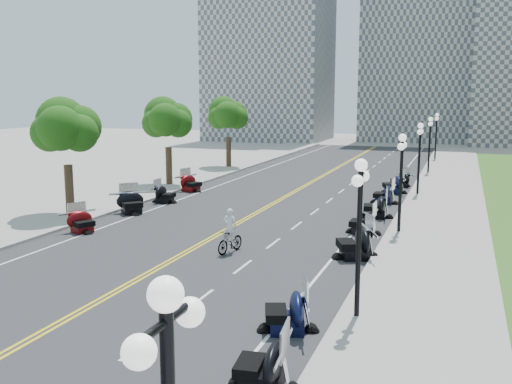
% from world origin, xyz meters
% --- Properties ---
extents(ground, '(160.00, 160.00, 0.00)m').
position_xyz_m(ground, '(0.00, 0.00, 0.00)').
color(ground, gray).
extents(road, '(16.00, 90.00, 0.01)m').
position_xyz_m(road, '(0.00, 10.00, 0.00)').
color(road, '#333335').
rests_on(road, ground).
extents(centerline_yellow_a, '(0.12, 90.00, 0.00)m').
position_xyz_m(centerline_yellow_a, '(-0.12, 10.00, 0.01)').
color(centerline_yellow_a, yellow).
rests_on(centerline_yellow_a, road).
extents(centerline_yellow_b, '(0.12, 90.00, 0.00)m').
position_xyz_m(centerline_yellow_b, '(0.12, 10.00, 0.01)').
color(centerline_yellow_b, yellow).
rests_on(centerline_yellow_b, road).
extents(edge_line_north, '(0.12, 90.00, 0.00)m').
position_xyz_m(edge_line_north, '(6.40, 10.00, 0.01)').
color(edge_line_north, white).
rests_on(edge_line_north, road).
extents(edge_line_south, '(0.12, 90.00, 0.00)m').
position_xyz_m(edge_line_south, '(-6.40, 10.00, 0.01)').
color(edge_line_south, white).
rests_on(edge_line_south, road).
extents(lane_dash_3, '(0.12, 2.00, 0.00)m').
position_xyz_m(lane_dash_3, '(3.20, -12.00, 0.01)').
color(lane_dash_3, white).
rests_on(lane_dash_3, road).
extents(lane_dash_4, '(0.12, 2.00, 0.00)m').
position_xyz_m(lane_dash_4, '(3.20, -8.00, 0.01)').
color(lane_dash_4, white).
rests_on(lane_dash_4, road).
extents(lane_dash_5, '(0.12, 2.00, 0.00)m').
position_xyz_m(lane_dash_5, '(3.20, -4.00, 0.01)').
color(lane_dash_5, white).
rests_on(lane_dash_5, road).
extents(lane_dash_6, '(0.12, 2.00, 0.00)m').
position_xyz_m(lane_dash_6, '(3.20, 0.00, 0.01)').
color(lane_dash_6, white).
rests_on(lane_dash_6, road).
extents(lane_dash_7, '(0.12, 2.00, 0.00)m').
position_xyz_m(lane_dash_7, '(3.20, 4.00, 0.01)').
color(lane_dash_7, white).
rests_on(lane_dash_7, road).
extents(lane_dash_8, '(0.12, 2.00, 0.00)m').
position_xyz_m(lane_dash_8, '(3.20, 8.00, 0.01)').
color(lane_dash_8, white).
rests_on(lane_dash_8, road).
extents(lane_dash_9, '(0.12, 2.00, 0.00)m').
position_xyz_m(lane_dash_9, '(3.20, 12.00, 0.01)').
color(lane_dash_9, white).
rests_on(lane_dash_9, road).
extents(lane_dash_10, '(0.12, 2.00, 0.00)m').
position_xyz_m(lane_dash_10, '(3.20, 16.00, 0.01)').
color(lane_dash_10, white).
rests_on(lane_dash_10, road).
extents(lane_dash_11, '(0.12, 2.00, 0.00)m').
position_xyz_m(lane_dash_11, '(3.20, 20.00, 0.01)').
color(lane_dash_11, white).
rests_on(lane_dash_11, road).
extents(lane_dash_12, '(0.12, 2.00, 0.00)m').
position_xyz_m(lane_dash_12, '(3.20, 24.00, 0.01)').
color(lane_dash_12, white).
rests_on(lane_dash_12, road).
extents(lane_dash_13, '(0.12, 2.00, 0.00)m').
position_xyz_m(lane_dash_13, '(3.20, 28.00, 0.01)').
color(lane_dash_13, white).
rests_on(lane_dash_13, road).
extents(lane_dash_14, '(0.12, 2.00, 0.00)m').
position_xyz_m(lane_dash_14, '(3.20, 32.00, 0.01)').
color(lane_dash_14, white).
rests_on(lane_dash_14, road).
extents(lane_dash_15, '(0.12, 2.00, 0.00)m').
position_xyz_m(lane_dash_15, '(3.20, 36.00, 0.01)').
color(lane_dash_15, white).
rests_on(lane_dash_15, road).
extents(lane_dash_16, '(0.12, 2.00, 0.00)m').
position_xyz_m(lane_dash_16, '(3.20, 40.00, 0.01)').
color(lane_dash_16, white).
rests_on(lane_dash_16, road).
extents(lane_dash_17, '(0.12, 2.00, 0.00)m').
position_xyz_m(lane_dash_17, '(3.20, 44.00, 0.01)').
color(lane_dash_17, white).
rests_on(lane_dash_17, road).
extents(lane_dash_18, '(0.12, 2.00, 0.00)m').
position_xyz_m(lane_dash_18, '(3.20, 48.00, 0.01)').
color(lane_dash_18, white).
rests_on(lane_dash_18, road).
extents(lane_dash_19, '(0.12, 2.00, 0.00)m').
position_xyz_m(lane_dash_19, '(3.20, 52.00, 0.01)').
color(lane_dash_19, white).
rests_on(lane_dash_19, road).
extents(sidewalk_north, '(5.00, 90.00, 0.15)m').
position_xyz_m(sidewalk_north, '(10.50, 10.00, 0.07)').
color(sidewalk_north, '#9E9991').
rests_on(sidewalk_north, ground).
extents(sidewalk_south, '(5.00, 90.00, 0.15)m').
position_xyz_m(sidewalk_south, '(-10.50, 10.00, 0.07)').
color(sidewalk_south, '#9E9991').
rests_on(sidewalk_south, ground).
extents(distant_block_a, '(18.00, 14.00, 26.00)m').
position_xyz_m(distant_block_a, '(-18.00, 62.00, 13.00)').
color(distant_block_a, gray).
rests_on(distant_block_a, ground).
extents(distant_block_b, '(16.00, 12.00, 30.00)m').
position_xyz_m(distant_block_b, '(4.00, 68.00, 15.00)').
color(distant_block_b, gray).
rests_on(distant_block_b, ground).
extents(street_lamp_1, '(0.50, 1.20, 4.90)m').
position_xyz_m(street_lamp_1, '(8.60, -8.00, 2.60)').
color(street_lamp_1, black).
rests_on(street_lamp_1, sidewalk_north).
extents(street_lamp_2, '(0.50, 1.20, 4.90)m').
position_xyz_m(street_lamp_2, '(8.60, 4.00, 2.60)').
color(street_lamp_2, black).
rests_on(street_lamp_2, sidewalk_north).
extents(street_lamp_3, '(0.50, 1.20, 4.90)m').
position_xyz_m(street_lamp_3, '(8.60, 16.00, 2.60)').
color(street_lamp_3, black).
rests_on(street_lamp_3, sidewalk_north).
extents(street_lamp_4, '(0.50, 1.20, 4.90)m').
position_xyz_m(street_lamp_4, '(8.60, 28.00, 2.60)').
color(street_lamp_4, black).
rests_on(street_lamp_4, sidewalk_north).
extents(street_lamp_5, '(0.50, 1.20, 4.90)m').
position_xyz_m(street_lamp_5, '(8.60, 40.00, 2.60)').
color(street_lamp_5, black).
rests_on(street_lamp_5, sidewalk_north).
extents(tree_2, '(4.80, 4.80, 9.20)m').
position_xyz_m(tree_2, '(-10.00, 2.00, 4.75)').
color(tree_2, '#235619').
rests_on(tree_2, sidewalk_south).
extents(tree_3, '(4.80, 4.80, 9.20)m').
position_xyz_m(tree_3, '(-10.00, 14.00, 4.75)').
color(tree_3, '#235619').
rests_on(tree_3, sidewalk_south).
extents(tree_4, '(4.80, 4.80, 9.20)m').
position_xyz_m(tree_4, '(-10.00, 26.00, 4.75)').
color(tree_4, '#235619').
rests_on(tree_4, sidewalk_south).
extents(motorcycle_n_2, '(2.15, 2.15, 1.35)m').
position_xyz_m(motorcycle_n_2, '(7.22, -13.04, 0.67)').
color(motorcycle_n_2, black).
rests_on(motorcycle_n_2, road).
extents(motorcycle_n_3, '(2.55, 2.55, 1.39)m').
position_xyz_m(motorcycle_n_3, '(6.79, -9.60, 0.70)').
color(motorcycle_n_3, black).
rests_on(motorcycle_n_3, road).
extents(motorcycle_n_5, '(2.95, 2.95, 1.56)m').
position_xyz_m(motorcycle_n_5, '(7.29, -1.18, 0.78)').
color(motorcycle_n_5, black).
rests_on(motorcycle_n_5, road).
extents(motorcycle_n_6, '(2.01, 2.01, 1.37)m').
position_xyz_m(motorcycle_n_6, '(6.87, 3.41, 0.68)').
color(motorcycle_n_6, black).
rests_on(motorcycle_n_6, road).
extents(motorcycle_n_7, '(2.39, 2.39, 1.48)m').
position_xyz_m(motorcycle_n_7, '(6.90, 7.55, 0.74)').
color(motorcycle_n_7, black).
rests_on(motorcycle_n_7, road).
extents(motorcycle_n_8, '(2.08, 2.08, 1.38)m').
position_xyz_m(motorcycle_n_8, '(6.77, 12.19, 0.69)').
color(motorcycle_n_8, black).
rests_on(motorcycle_n_8, road).
extents(motorcycle_n_9, '(2.69, 2.69, 1.48)m').
position_xyz_m(motorcycle_n_9, '(6.87, 16.25, 0.74)').
color(motorcycle_n_9, black).
rests_on(motorcycle_n_9, road).
extents(motorcycle_n_10, '(2.57, 2.57, 1.27)m').
position_xyz_m(motorcycle_n_10, '(7.06, 19.40, 0.64)').
color(motorcycle_n_10, black).
rests_on(motorcycle_n_10, road).
extents(motorcycle_s_5, '(2.37, 2.37, 1.23)m').
position_xyz_m(motorcycle_s_5, '(-6.76, -1.25, 0.62)').
color(motorcycle_s_5, '#590A0C').
rests_on(motorcycle_s_5, road).
extents(motorcycle_s_6, '(2.92, 2.92, 1.44)m').
position_xyz_m(motorcycle_s_6, '(-6.96, 3.75, 0.72)').
color(motorcycle_s_6, black).
rests_on(motorcycle_s_6, road).
extents(motorcycle_s_7, '(1.90, 1.90, 1.28)m').
position_xyz_m(motorcycle_s_7, '(-6.78, 7.48, 0.64)').
color(motorcycle_s_7, black).
rests_on(motorcycle_s_7, road).
extents(motorcycle_s_8, '(2.44, 2.44, 1.38)m').
position_xyz_m(motorcycle_s_8, '(-7.19, 12.14, 0.69)').
color(motorcycle_s_8, '#590A0C').
rests_on(motorcycle_s_8, road).
extents(bicycle, '(0.91, 1.85, 1.07)m').
position_xyz_m(bicycle, '(1.88, -2.19, 0.54)').
color(bicycle, '#A51414').
rests_on(bicycle, road).
extents(cyclist_rider, '(0.61, 0.40, 1.68)m').
position_xyz_m(cyclist_rider, '(1.88, -2.19, 1.91)').
color(cyclist_rider, white).
rests_on(cyclist_rider, bicycle).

